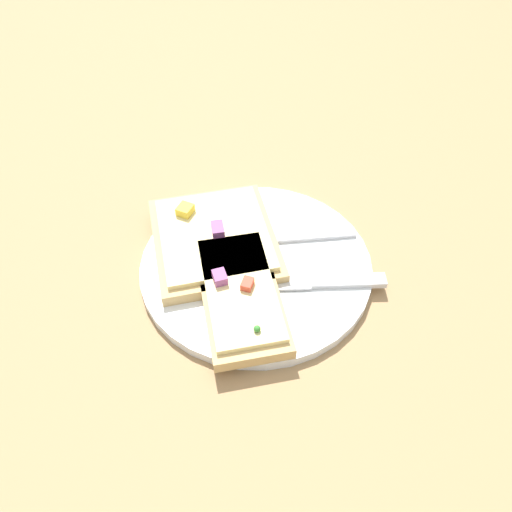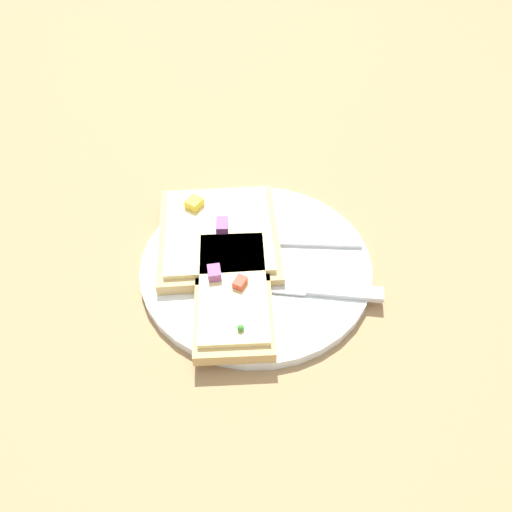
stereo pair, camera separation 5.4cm
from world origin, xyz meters
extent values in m
plane|color=#9E7A51|center=(0.00, 0.00, 0.00)|extent=(4.00, 4.00, 0.00)
cylinder|color=white|center=(0.00, 0.00, 0.01)|extent=(0.26, 0.26, 0.01)
cube|color=silver|center=(-0.02, -0.06, 0.01)|extent=(0.09, 0.10, 0.01)
cube|color=silver|center=(0.04, 0.00, 0.01)|extent=(0.05, 0.05, 0.01)
cube|color=silver|center=(0.08, 0.02, 0.01)|extent=(0.02, 0.02, 0.00)
cube|color=silver|center=(0.07, 0.03, 0.01)|extent=(0.02, 0.02, 0.00)
cube|color=silver|center=(0.07, 0.03, 0.01)|extent=(0.02, 0.02, 0.00)
cube|color=silver|center=(0.06, 0.04, 0.01)|extent=(0.02, 0.02, 0.00)
cube|color=silver|center=(-0.09, -0.04, 0.01)|extent=(0.07, 0.07, 0.01)
cube|color=silver|center=(-0.02, 0.03, 0.01)|extent=(0.11, 0.10, 0.00)
cube|color=tan|center=(0.05, 0.01, 0.02)|extent=(0.20, 0.20, 0.01)
cube|color=beige|center=(0.05, 0.01, 0.03)|extent=(0.18, 0.17, 0.01)
cube|color=yellow|center=(0.10, 0.01, 0.04)|extent=(0.02, 0.02, 0.01)
cube|color=#934C8E|center=(0.05, 0.01, 0.04)|extent=(0.02, 0.02, 0.01)
cube|color=tan|center=(-0.02, 0.05, 0.02)|extent=(0.18, 0.16, 0.01)
cube|color=beige|center=(-0.02, 0.05, 0.03)|extent=(0.16, 0.14, 0.01)
cube|color=#934C8E|center=(0.00, 0.06, 0.04)|extent=(0.02, 0.02, 0.01)
sphere|color=#388433|center=(-0.07, 0.08, 0.04)|extent=(0.01, 0.01, 0.01)
cube|color=#D14733|center=(-0.03, 0.04, 0.04)|extent=(0.02, 0.02, 0.01)
sphere|color=tan|center=(0.01, -0.03, 0.02)|extent=(0.01, 0.01, 0.01)
sphere|color=tan|center=(0.00, 0.01, 0.02)|extent=(0.01, 0.01, 0.01)
sphere|color=tan|center=(-0.01, 0.05, 0.01)|extent=(0.01, 0.01, 0.01)
sphere|color=tan|center=(0.08, 0.00, 0.02)|extent=(0.01, 0.01, 0.01)
sphere|color=tan|center=(0.01, 0.01, 0.02)|extent=(0.01, 0.01, 0.01)
camera|label=1|loc=(-0.24, 0.28, 0.43)|focal=35.00mm
camera|label=2|loc=(-0.28, 0.24, 0.43)|focal=35.00mm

